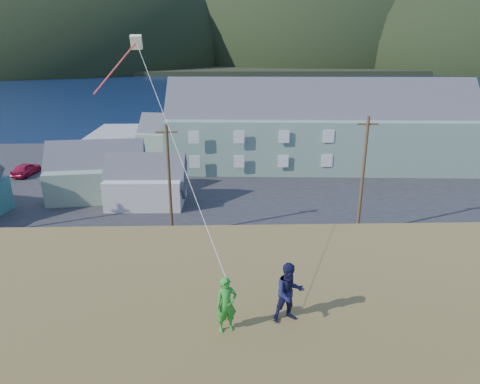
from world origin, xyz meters
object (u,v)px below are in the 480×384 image
object	(u,v)px
shed_palegreen_near	(97,172)
kite_flyer_navy	(289,293)
lodge	(319,127)
shed_white	(146,182)
kite_flyer_green	(226,305)
shed_palegreen_far	(176,136)
wharf	(173,134)

from	to	relation	value
shed_palegreen_near	kite_flyer_navy	xyz separation A→B (m)	(14.86, -30.66, 5.53)
lodge	kite_flyer_navy	xyz separation A→B (m)	(-9.46, -41.30, 3.11)
shed_white	kite_flyer_green	distance (m)	30.22
shed_palegreen_near	shed_white	xyz separation A→B (m)	(5.28, -2.42, -0.27)
shed_palegreen_far	kite_flyer_green	size ratio (longest dim) A/B	6.63
shed_white	shed_palegreen_near	bearing A→B (deg)	156.52
shed_palegreen_near	shed_palegreen_far	world-z (taller)	shed_palegreen_near
shed_palegreen_near	kite_flyer_navy	distance (m)	34.52
shed_white	shed_palegreen_far	distance (m)	19.54
wharf	shed_palegreen_far	world-z (taller)	shed_palegreen_far
shed_palegreen_near	kite_flyer_navy	bearing A→B (deg)	-70.73
wharf	kite_flyer_navy	size ratio (longest dim) A/B	14.16
wharf	kite_flyer_navy	world-z (taller)	kite_flyer_navy
wharf	shed_white	bearing A→B (deg)	-87.51
wharf	shed_palegreen_near	bearing A→B (deg)	-97.79
kite_flyer_green	lodge	bearing A→B (deg)	56.30
lodge	kite_flyer_green	world-z (taller)	lodge
lodge	wharf	bearing A→B (deg)	141.44
wharf	kite_flyer_navy	bearing A→B (deg)	-79.57
shed_white	kite_flyer_green	bearing A→B (deg)	-73.69
shed_white	shed_palegreen_far	bearing A→B (deg)	89.21
wharf	kite_flyer_green	bearing A→B (deg)	-81.31
lodge	shed_palegreen_far	xyz separation A→B (m)	(-18.38, 6.47, -2.43)
wharf	shed_palegreen_near	size ratio (longest dim) A/B	2.59
wharf	kite_flyer_green	world-z (taller)	kite_flyer_green
wharf	kite_flyer_navy	xyz separation A→B (m)	(10.93, -59.39, 7.67)
shed_palegreen_far	kite_flyer_navy	distance (m)	48.91
shed_palegreen_far	shed_palegreen_near	bearing A→B (deg)	-97.86
shed_white	kite_flyer_navy	bearing A→B (deg)	-70.14
kite_flyer_green	shed_palegreen_near	bearing A→B (deg)	94.22
lodge	shed_palegreen_near	bearing A→B (deg)	-153.35
wharf	kite_flyer_green	xyz separation A→B (m)	(9.13, -59.79, 7.57)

